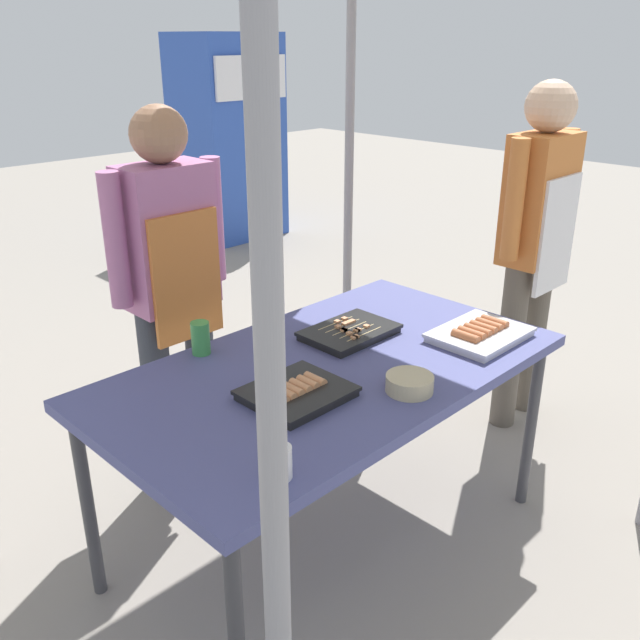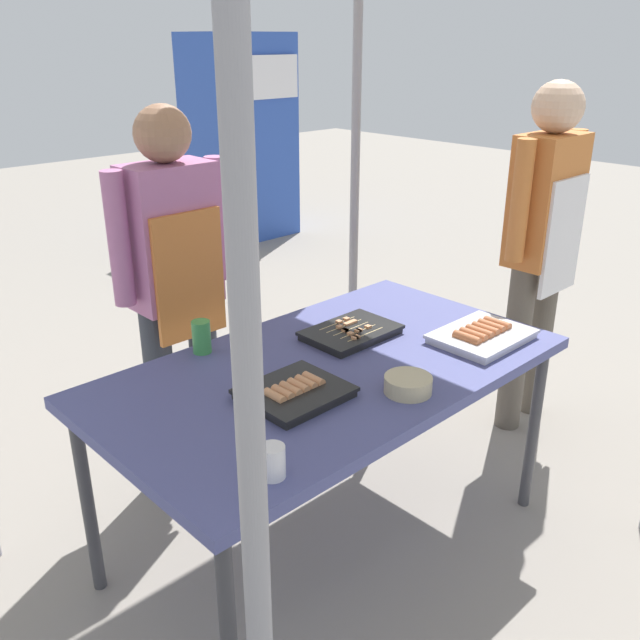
# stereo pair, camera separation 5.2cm
# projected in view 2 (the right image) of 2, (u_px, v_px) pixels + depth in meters

# --- Properties ---
(ground_plane) EXTENTS (18.00, 18.00, 0.00)m
(ground_plane) POSITION_uv_depth(u_px,v_px,m) (329.00, 541.00, 2.61)
(ground_plane) COLOR gray
(stall_table) EXTENTS (1.60, 0.90, 0.75)m
(stall_table) POSITION_uv_depth(u_px,v_px,m) (330.00, 379.00, 2.34)
(stall_table) COLOR #4C518C
(stall_table) RESTS_ON ground
(tray_grilled_sausages) EXTENTS (0.35, 0.27, 0.05)m
(tray_grilled_sausages) POSITION_uv_depth(u_px,v_px,m) (482.00, 335.00, 2.50)
(tray_grilled_sausages) COLOR silver
(tray_grilled_sausages) RESTS_ON stall_table
(tray_meat_skewers) EXTENTS (0.34, 0.24, 0.04)m
(tray_meat_skewers) POSITION_uv_depth(u_px,v_px,m) (351.00, 332.00, 2.53)
(tray_meat_skewers) COLOR black
(tray_meat_skewers) RESTS_ON stall_table
(tray_pork_links) EXTENTS (0.30, 0.27, 0.05)m
(tray_pork_links) POSITION_uv_depth(u_px,v_px,m) (295.00, 392.00, 2.10)
(tray_pork_links) COLOR black
(tray_pork_links) RESTS_ON stall_table
(condiment_bowl) EXTENTS (0.15, 0.15, 0.05)m
(condiment_bowl) POSITION_uv_depth(u_px,v_px,m) (408.00, 385.00, 2.13)
(condiment_bowl) COLOR #BFB28C
(condiment_bowl) RESTS_ON stall_table
(drink_cup_near_edge) EXTENTS (0.07, 0.07, 0.12)m
(drink_cup_near_edge) POSITION_uv_depth(u_px,v_px,m) (201.00, 337.00, 2.39)
(drink_cup_near_edge) COLOR #3F994C
(drink_cup_near_edge) RESTS_ON stall_table
(drink_cup_by_wok) EXTENTS (0.07, 0.07, 0.09)m
(drink_cup_by_wok) POSITION_uv_depth(u_px,v_px,m) (272.00, 462.00, 1.71)
(drink_cup_by_wok) COLOR white
(drink_cup_by_wok) RESTS_ON stall_table
(vendor_woman) EXTENTS (0.52, 0.23, 1.56)m
(vendor_woman) POSITION_uv_depth(u_px,v_px,m) (175.00, 272.00, 2.70)
(vendor_woman) COLOR #333842
(vendor_woman) RESTS_ON ground
(customer_nearby) EXTENTS (0.52, 0.23, 1.62)m
(customer_nearby) POSITION_uv_depth(u_px,v_px,m) (542.00, 233.00, 3.09)
(customer_nearby) COLOR #595147
(customer_nearby) RESTS_ON ground
(neighbor_stall_right) EXTENTS (0.85, 0.75, 1.82)m
(neighbor_stall_right) POSITION_uv_depth(u_px,v_px,m) (240.00, 138.00, 6.33)
(neighbor_stall_right) COLOR #2D51B2
(neighbor_stall_right) RESTS_ON ground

